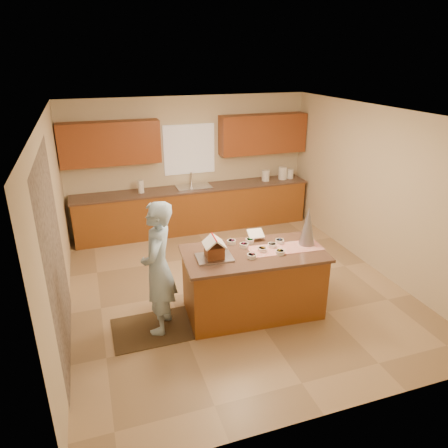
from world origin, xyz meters
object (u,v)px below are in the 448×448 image
(island_base, at_px, (253,284))
(boy, at_px, (158,268))
(tinsel_tree, at_px, (308,226))
(gingerbread_house, at_px, (214,249))

(island_base, xyz_separation_m, boy, (-1.31, 0.02, 0.46))
(tinsel_tree, bearing_deg, gingerbread_house, -179.61)
(island_base, height_order, boy, boy)
(island_base, height_order, tinsel_tree, tinsel_tree)
(gingerbread_house, bearing_deg, tinsel_tree, 0.39)
(boy, distance_m, gingerbread_house, 0.76)
(island_base, xyz_separation_m, tinsel_tree, (0.80, -0.00, 0.77))
(boy, height_order, gingerbread_house, boy)
(boy, relative_size, gingerbread_house, 5.87)
(island_base, distance_m, tinsel_tree, 1.12)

